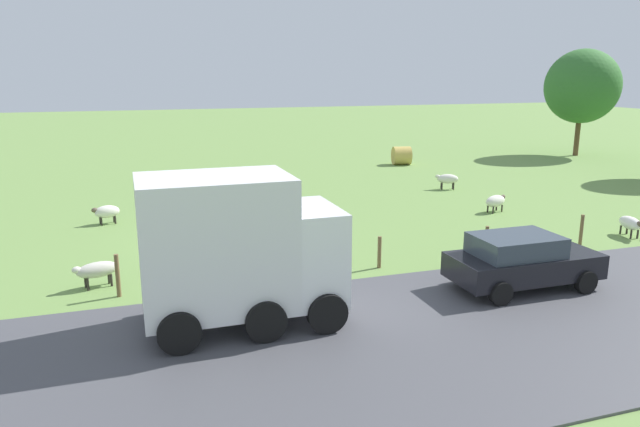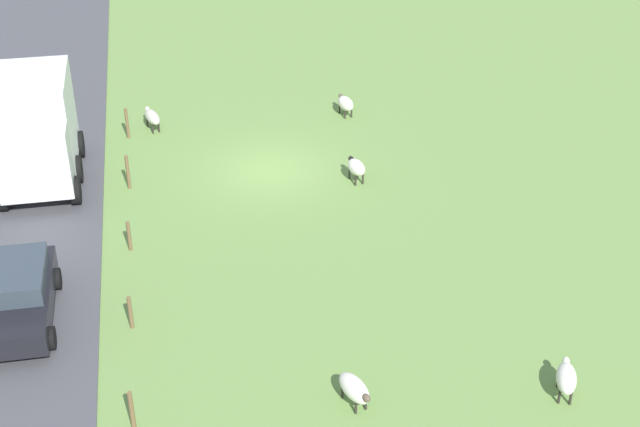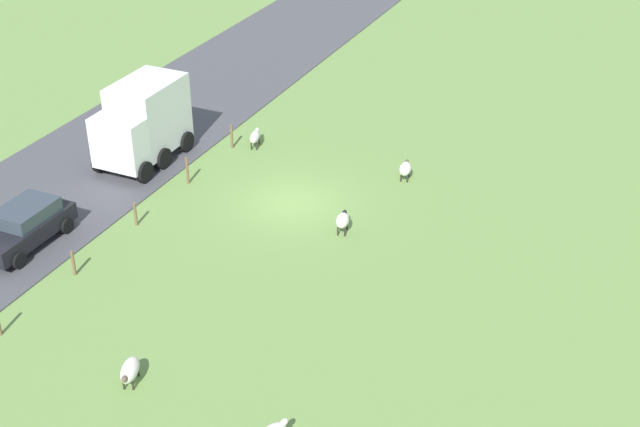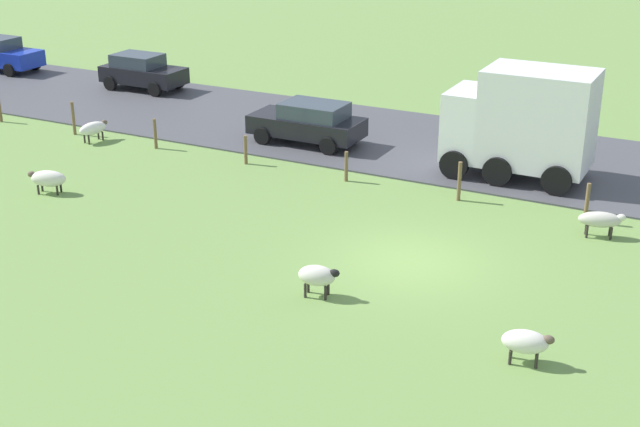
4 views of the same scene
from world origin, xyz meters
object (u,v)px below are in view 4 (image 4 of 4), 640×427
Objects in this scene: sheep_3 at (93,128)px; truck_0 at (523,121)px; sheep_0 at (317,276)px; sheep_5 at (48,179)px; car_3 at (142,71)px; car_2 at (309,122)px; sheep_2 at (526,342)px; sheep_4 at (601,220)px.

sheep_3 is 0.28× the size of truck_0.
sheep_0 reaches higher than sheep_5.
car_3 reaches higher than sheep_5.
sheep_5 is at bearing 77.45° from sheep_0.
car_2 reaches higher than sheep_5.
sheep_2 is at bearing -101.02° from sheep_5.
car_3 is (7.31, 3.35, 0.37)m from sheep_3.
sheep_0 is at bearing -102.55° from sheep_5.
sheep_5 is 0.31× the size of car_2.
truck_0 is at bearing -57.40° from sheep_5.
sheep_4 is (6.86, -5.41, -0.03)m from sheep_0.
truck_0 reaches higher than sheep_4.
truck_0 is at bearing -77.95° from sheep_3.
sheep_2 is 0.85× the size of sheep_4.
car_2 is 1.09× the size of car_3.
sheep_4 is at bearing -74.80° from sheep_5.
sheep_0 is at bearing -119.05° from sheep_3.
sheep_4 is at bearing -138.73° from truck_0.
car_2 is (11.54, 11.26, 0.37)m from sheep_2.
car_3 is (7.86, 22.11, 0.37)m from sheep_4.
car_3 is at bearing 54.92° from sheep_2.
sheep_4 is at bearing -0.83° from sheep_2.
car_2 is at bearing -110.00° from car_3.
truck_0 is 19.19m from car_3.
truck_0 is at bearing 41.27° from sheep_4.
sheep_0 is at bearing 82.18° from sheep_2.
sheep_3 is at bearing 88.30° from sheep_4.
sheep_5 is at bearing 122.60° from truck_0.
car_2 is (10.82, 5.96, 0.32)m from sheep_0.
sheep_4 is at bearing -38.24° from sheep_0.
sheep_3 is 8.15m from car_2.
sheep_5 reaches higher than sheep_3.
sheep_0 reaches higher than sheep_2.
sheep_0 is 22.27m from car_3.
truck_0 is (3.84, 3.37, 1.45)m from sheep_4.
sheep_3 is at bearing 60.95° from sheep_0.
sheep_0 is at bearing -151.13° from car_2.
sheep_5 is 0.28× the size of truck_0.
truck_0 is (11.43, 3.26, 1.46)m from sheep_2.
car_2 is 11.43m from car_3.
sheep_2 is at bearing -164.07° from truck_0.
sheep_4 is 16.91m from sheep_5.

